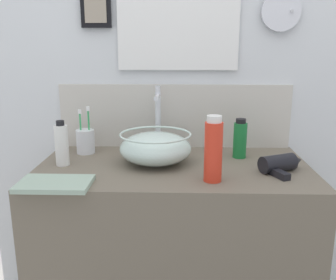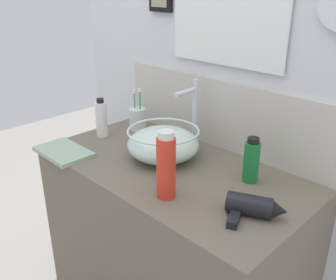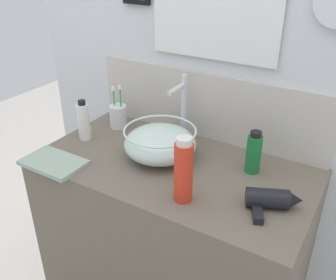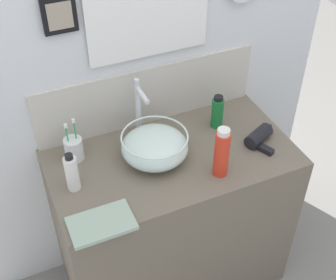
{
  "view_description": "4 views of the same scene",
  "coord_description": "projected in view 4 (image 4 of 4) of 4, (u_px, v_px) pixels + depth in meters",
  "views": [
    {
      "loc": [
        0.02,
        -1.37,
        1.29
      ],
      "look_at": [
        -0.02,
        0.0,
        0.93
      ],
      "focal_mm": 40.0,
      "sensor_mm": 36.0,
      "label": 1
    },
    {
      "loc": [
        0.88,
        -0.9,
        1.48
      ],
      "look_at": [
        -0.02,
        0.0,
        0.93
      ],
      "focal_mm": 40.0,
      "sensor_mm": 36.0,
      "label": 2
    },
    {
      "loc": [
        0.61,
        -1.04,
        1.58
      ],
      "look_at": [
        -0.02,
        0.0,
        0.93
      ],
      "focal_mm": 40.0,
      "sensor_mm": 36.0,
      "label": 3
    },
    {
      "loc": [
        -0.6,
        -1.33,
        2.17
      ],
      "look_at": [
        -0.02,
        0.0,
        0.93
      ],
      "focal_mm": 50.0,
      "sensor_mm": 36.0,
      "label": 4
    }
  ],
  "objects": [
    {
      "name": "faucet",
      "position": [
        139.0,
        105.0,
        1.98
      ],
      "size": [
        0.02,
        0.13,
        0.28
      ],
      "color": "silver",
      "rests_on": "vanity_counter"
    },
    {
      "name": "shampoo_bottle",
      "position": [
        217.0,
        112.0,
        2.08
      ],
      "size": [
        0.05,
        0.05,
        0.16
      ],
      "color": "#197233",
      "rests_on": "vanity_counter"
    },
    {
      "name": "glass_bowl_sink",
      "position": [
        155.0,
        147.0,
        1.93
      ],
      "size": [
        0.28,
        0.28,
        0.12
      ],
      "color": "silver",
      "rests_on": "vanity_counter"
    },
    {
      "name": "toothbrush_cup",
      "position": [
        74.0,
        149.0,
        1.93
      ],
      "size": [
        0.08,
        0.08,
        0.2
      ],
      "color": "silver",
      "rests_on": "vanity_counter"
    },
    {
      "name": "ground_plane",
      "position": [
        172.0,
        271.0,
        2.51
      ],
      "size": [
        6.0,
        6.0,
        0.0
      ],
      "primitive_type": "plane",
      "color": "gray"
    },
    {
      "name": "hand_towel",
      "position": [
        101.0,
        223.0,
        1.69
      ],
      "size": [
        0.24,
        0.15,
        0.02
      ],
      "primitive_type": "cube",
      "color": "#99B29E",
      "rests_on": "vanity_counter"
    },
    {
      "name": "back_panel",
      "position": [
        142.0,
        30.0,
        1.9
      ],
      "size": [
        1.74,
        0.1,
        2.56
      ],
      "color": "silver",
      "rests_on": "ground"
    },
    {
      "name": "lotion_bottle",
      "position": [
        222.0,
        153.0,
        1.83
      ],
      "size": [
        0.06,
        0.06,
        0.23
      ],
      "color": "red",
      "rests_on": "vanity_counter"
    },
    {
      "name": "spray_bottle",
      "position": [
        72.0,
        173.0,
        1.78
      ],
      "size": [
        0.05,
        0.05,
        0.17
      ],
      "color": "white",
      "rests_on": "vanity_counter"
    },
    {
      "name": "vanity_counter",
      "position": [
        172.0,
        221.0,
        2.24
      ],
      "size": [
        1.04,
        0.55,
        0.83
      ],
      "primitive_type": "cube",
      "color": "#6B6051",
      "rests_on": "ground"
    },
    {
      "name": "hair_drier",
      "position": [
        261.0,
        136.0,
        2.03
      ],
      "size": [
        0.18,
        0.18,
        0.06
      ],
      "color": "black",
      "rests_on": "vanity_counter"
    }
  ]
}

